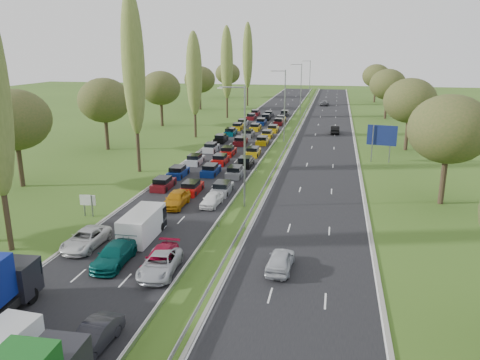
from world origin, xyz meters
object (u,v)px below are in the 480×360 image
Objects in this scene: info_sign at (88,202)px; white_van_rear at (143,224)px; near_car_2 at (86,239)px; direction_sign at (382,137)px.

white_van_rear is at bearing -27.50° from info_sign.
info_sign is (-7.11, 3.70, 0.20)m from white_van_rear.
white_van_rear is at bearing 39.78° from near_car_2.
near_car_2 is 0.97× the size of direction_sign.
white_van_rear is 8.02m from info_sign.
near_car_2 is 7.55m from info_sign.
direction_sign reaches higher than white_van_rear.
white_van_rear is (3.65, 2.98, 0.45)m from near_car_2.
direction_sign is (21.69, 32.06, 2.40)m from white_van_rear.
white_van_rear reaches higher than info_sign.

